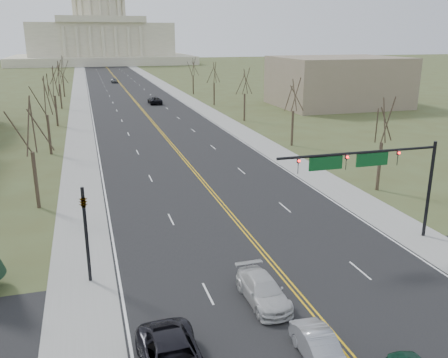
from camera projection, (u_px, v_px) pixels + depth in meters
road at (129, 94)px, 120.54m from camera, size 20.00×380.00×0.01m
cross_road at (318, 318)px, 25.10m from camera, size 120.00×14.00×0.01m
sidewalk_left at (80, 95)px, 117.31m from camera, size 4.00×380.00×0.03m
sidewalk_right at (175, 92)px, 123.77m from camera, size 4.00×380.00×0.03m
center_line at (129, 94)px, 120.54m from camera, size 0.42×380.00×0.01m
edge_line_left at (89, 95)px, 117.90m from camera, size 0.15×380.00×0.01m
edge_line_right at (167, 92)px, 123.18m from camera, size 0.15×380.00×0.01m
capitol at (101, 35)px, 244.79m from camera, size 90.00×60.00×50.00m
signal_mast at (371, 166)px, 32.30m from camera, size 12.12×0.44×7.20m
signal_left at (85, 224)px, 27.80m from camera, size 0.32×0.36×6.00m
tree_r_0 at (383, 123)px, 43.88m from camera, size 3.74×3.74×8.50m
tree_l_0 at (30, 129)px, 39.09m from camera, size 3.96×3.96×9.00m
tree_r_1 at (294, 97)px, 62.23m from camera, size 3.74×3.74×8.50m
tree_l_1 at (45, 99)px, 57.44m from camera, size 3.96×3.96×9.00m
tree_r_2 at (245, 83)px, 80.59m from camera, size 3.74×3.74×8.50m
tree_l_2 at (53, 83)px, 75.80m from camera, size 3.96×3.96×9.00m
tree_r_3 at (214, 74)px, 98.94m from camera, size 3.74×3.74×8.50m
tree_l_3 at (58, 74)px, 94.15m from camera, size 3.96×3.96×9.00m
tree_r_4 at (193, 68)px, 117.30m from camera, size 3.74×3.74×8.50m
tree_l_4 at (62, 67)px, 112.51m from camera, size 3.96×3.96×9.00m
bldg_right_mass at (337, 82)px, 98.65m from camera, size 25.00×20.00×10.00m
car_sb_inner_lead at (320, 349)px, 21.55m from camera, size 1.57×4.16×1.36m
car_sb_inner_second at (263, 290)px, 26.41m from camera, size 2.11×4.92×1.41m
car_far_nb at (155, 100)px, 102.37m from camera, size 2.69×5.57×1.53m
car_far_sb at (114, 80)px, 146.95m from camera, size 1.93×4.43×1.48m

